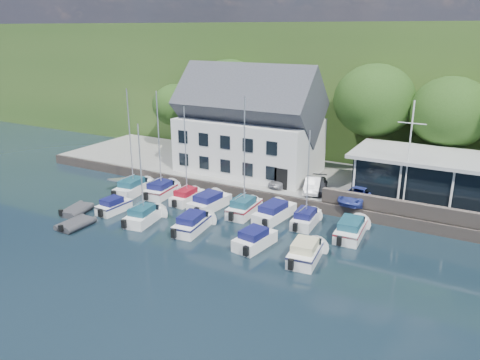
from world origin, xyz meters
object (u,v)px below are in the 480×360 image
Objects in this scene: car_white at (313,185)px; boat_r1_6 at (308,175)px; club_pavilion at (430,178)px; boat_r2_3 at (255,237)px; boat_r1_3 at (210,200)px; car_blue at (358,194)px; flagpole at (408,156)px; boat_r2_1 at (141,172)px; boat_r1_5 at (275,210)px; boat_r1_1 at (159,150)px; boat_r2_0 at (114,205)px; car_dgrey at (318,185)px; boat_r1_0 at (131,147)px; boat_r2_4 at (306,250)px; dinghy_0 at (77,209)px; dinghy_1 at (75,223)px; boat_r1_2 at (186,159)px; car_silver at (283,180)px; boat_r1_7 at (351,227)px; harbor_building at (249,130)px; boat_r1_4 at (244,162)px; boat_r2_2 at (193,221)px.

car_white is 0.47× the size of boat_r1_6.
club_pavilion is 17.08m from boat_r2_3.
boat_r1_6 is (8.91, 0.61, 3.53)m from boat_r1_3.
car_blue is 0.45× the size of flagpole.
car_blue is at bearing 26.96° from boat_r2_1.
boat_r1_5 is 0.75× the size of boat_r2_1.
boat_r1_1 is 6.67m from boat_r2_0.
car_dgrey is 0.43× the size of boat_r1_0.
boat_r1_5 is 1.21× the size of boat_r2_4.
boat_r1_5 is 2.08× the size of dinghy_0.
car_blue is 10.51m from boat_r2_4.
flagpole is 1.66× the size of boat_r2_4.
boat_r1_0 is 1.02× the size of boat_r1_1.
dinghy_1 is (-15.11, -15.10, -1.21)m from car_dgrey.
boat_r2_1 reaches higher than boat_r1_5.
boat_r1_3 is 0.73× the size of boat_r1_6.
flagpole reaches higher than boat_r1_1.
boat_r1_2 reaches higher than boat_r2_4.
boat_r2_0 is (-22.42, -10.32, -4.84)m from flagpole.
car_silver is at bearing 114.00° from boat_r1_5.
car_dgrey is 7.75m from boat_r1_7.
club_pavilion is 2.05× the size of boat_r1_7.
boat_r1_3 is 9.61m from boat_r1_6.
boat_r2_1 is at bearing -49.06° from boat_r1_0.
boat_r1_6 is 2.69× the size of dinghy_0.
car_blue is at bearing 37.16° from dinghy_1.
club_pavilion is 3.33× the size of car_white.
car_white is at bearing 38.60° from boat_r2_1.
car_silver is 0.77× the size of boat_r2_0.
club_pavilion is 2.95× the size of boat_r2_0.
boat_r1_0 is 1.05× the size of boat_r2_1.
car_blue reaches higher than boat_r1_3.
boat_r1_3 is 1.21× the size of boat_r2_3.
boat_r1_3 is 1.99× the size of dinghy_1.
harbor_building is 1.69× the size of boat_r1_6.
boat_r1_4 reaches higher than boat_r1_0.
boat_r1_2 is 1.39× the size of boat_r2_2.
boat_r2_0 reaches higher than dinghy_1.
dinghy_1 is (-0.37, -4.01, -0.31)m from boat_r2_0.
boat_r1_6 is at bearing 1.96° from boat_r1_2.
boat_r1_0 is at bearing -129.42° from harbor_building.
flagpole is 0.95× the size of boat_r1_4.
boat_r1_4 is (-4.00, -5.84, 3.09)m from car_white.
boat_r1_1 is 6.95m from boat_r1_3.
boat_r1_6 is at bearing 30.87° from dinghy_1.
boat_r2_0 is at bearing -150.78° from boat_r1_5.
boat_r1_0 reaches higher than boat_r2_1.
club_pavilion reaches higher than car_dgrey.
boat_r2_0 is at bearing -140.15° from boat_r1_3.
club_pavilion is (18.00, -0.50, -2.30)m from harbor_building.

